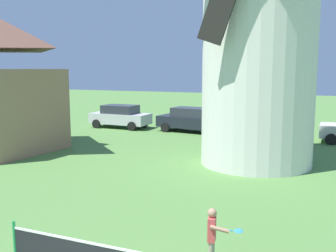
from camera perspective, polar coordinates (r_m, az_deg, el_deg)
name	(u,v)px	position (r m, az deg, el deg)	size (l,w,h in m)	color
windmill	(260,13)	(16.93, 13.19, 15.64)	(7.98, 5.34, 12.80)	silver
player_far	(213,234)	(8.26, 6.54, -15.32)	(0.76, 0.41, 1.24)	#9E937F
parked_car_silver	(120,116)	(27.07, -6.94, 1.44)	(4.11, 1.96, 1.56)	silver
parked_car_black	(193,119)	(25.07, 3.60, 0.95)	(4.66, 2.29, 1.56)	#1E232D
parked_car_green	(267,124)	(23.52, 14.18, 0.22)	(4.20, 2.14, 1.56)	#1E6638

